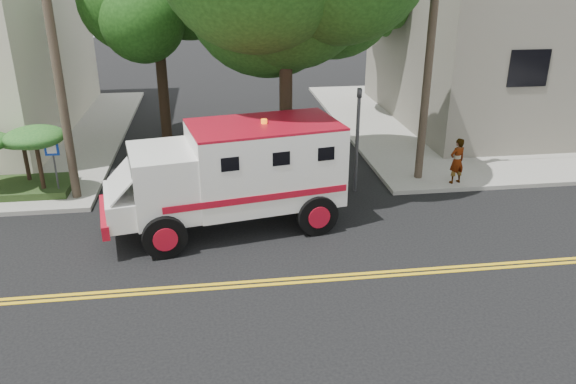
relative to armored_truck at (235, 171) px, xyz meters
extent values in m
plane|color=black|center=(0.40, -3.33, -1.78)|extent=(100.00, 100.00, 0.00)
cube|color=gray|center=(13.90, 10.17, -1.70)|extent=(17.00, 17.00, 0.15)
cube|color=slate|center=(15.40, 10.67, 1.37)|extent=(14.00, 12.00, 6.00)
cylinder|color=#382D23|center=(-5.20, 2.67, 2.72)|extent=(0.28, 0.28, 9.00)
cylinder|color=#382D23|center=(6.70, 2.87, 2.72)|extent=(0.28, 0.28, 9.00)
cylinder|color=black|center=(1.90, 3.17, 1.72)|extent=(0.44, 0.44, 7.00)
cylinder|color=black|center=(-2.60, 8.67, 1.02)|extent=(0.44, 0.44, 5.60)
sphere|color=#14360E|center=(-2.60, 8.67, 3.82)|extent=(3.92, 3.92, 3.92)
cylinder|color=black|center=(8.90, 12.67, 1.20)|extent=(0.44, 0.44, 5.95)
cylinder|color=#3F3F42|center=(4.20, 2.27, 0.02)|extent=(0.12, 0.12, 3.60)
imported|color=#3F3F42|center=(4.20, 2.27, 1.37)|extent=(0.15, 0.18, 0.90)
cylinder|color=#3F3F42|center=(-5.80, 2.87, -0.78)|extent=(0.06, 0.06, 2.00)
cube|color=#0C33A5|center=(-5.80, 2.81, 0.02)|extent=(0.45, 0.03, 0.45)
cube|color=#1E3314|center=(-7.10, 3.47, -1.51)|extent=(3.20, 2.00, 0.24)
cylinder|color=black|center=(-7.00, 3.87, -0.71)|extent=(0.14, 0.14, 1.36)
ellipsoid|color=#174D1C|center=(-7.00, 3.87, 0.06)|extent=(1.55, 1.55, 0.54)
cylinder|color=black|center=(-6.30, 2.97, -0.55)|extent=(0.14, 0.14, 1.68)
ellipsoid|color=#174D1C|center=(-6.30, 2.97, 0.40)|extent=(1.91, 1.91, 0.66)
cube|color=silver|center=(0.87, 0.16, 0.13)|extent=(4.65, 3.26, 2.30)
cube|color=silver|center=(-2.03, -0.38, -0.09)|extent=(2.16, 2.69, 1.86)
cube|color=black|center=(-2.87, -0.54, 0.41)|extent=(0.41, 1.84, 0.77)
cube|color=silver|center=(-3.16, -0.59, -0.63)|extent=(1.37, 2.33, 0.77)
cube|color=#A40C1F|center=(-3.69, -0.69, -0.91)|extent=(0.63, 2.35, 0.38)
cube|color=#A40C1F|center=(0.87, 0.16, 1.31)|extent=(4.65, 3.26, 0.07)
cylinder|color=black|center=(-2.02, -1.62, -1.18)|extent=(1.25, 0.57, 1.20)
cylinder|color=black|center=(-2.47, 0.78, -1.18)|extent=(1.25, 0.57, 1.20)
cylinder|color=black|center=(2.28, -0.82, -1.18)|extent=(1.25, 0.57, 1.20)
cylinder|color=black|center=(1.83, 1.59, -1.18)|extent=(1.25, 0.57, 1.20)
imported|color=gray|center=(7.80, 2.17, -0.81)|extent=(0.68, 0.55, 1.63)
imported|color=gray|center=(10.66, 5.15, -0.72)|extent=(1.06, 0.94, 1.83)
camera|label=1|loc=(-0.55, -15.34, 5.68)|focal=35.00mm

